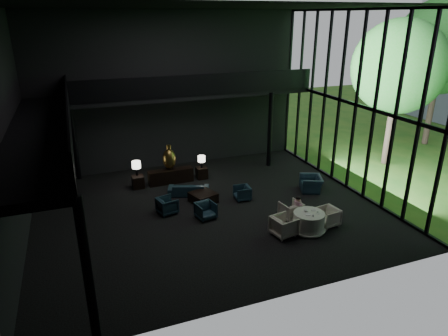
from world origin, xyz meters
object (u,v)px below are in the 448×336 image
object	(u,v)px
side_table_right	(202,173)
dining_chair_east	(328,216)
lounge_armchair_east	(242,193)
bronze_urn	(169,159)
dining_chair_north	(291,209)
side_table_left	(138,182)
lounge_armchair_south	(206,210)
dining_chair_west	(284,224)
lounge_armchair_west	(167,205)
child	(298,203)
sofa	(189,188)
table_lamp_right	(202,159)
dining_table	(308,223)
table_lamp_left	(136,165)
coffee_table	(203,198)
console	(171,176)
window_armchair	(311,181)

from	to	relation	value
side_table_right	dining_chair_east	distance (m)	7.08
lounge_armchair_east	bronze_urn	bearing A→B (deg)	-136.61
dining_chair_north	side_table_right	bearing A→B (deg)	-76.49
side_table_left	lounge_armchair_east	bearing A→B (deg)	-35.77
lounge_armchair_south	dining_chair_west	bearing A→B (deg)	-56.14
bronze_urn	side_table_right	xyz separation A→B (m)	(1.60, -0.09, -0.93)
dining_chair_east	dining_chair_west	xyz separation A→B (m)	(-1.97, -0.08, 0.06)
lounge_armchair_west	child	xyz separation A→B (m)	(4.71, -2.46, 0.38)
sofa	side_table_left	bearing A→B (deg)	-18.78
lounge_armchair_south	side_table_right	bearing A→B (deg)	63.34
child	lounge_armchair_south	bearing A→B (deg)	-23.59
table_lamp_right	dining_table	distance (m)	6.83
lounge_armchair_west	dining_chair_north	size ratio (longest dim) A/B	0.91
table_lamp_left	dining_table	world-z (taller)	table_lamp_left
coffee_table	sofa	bearing A→B (deg)	110.63
side_table_left	table_lamp_right	size ratio (longest dim) A/B	0.96
lounge_armchair_west	dining_chair_east	bearing A→B (deg)	-133.03
lounge_armchair_west	dining_chair_east	size ratio (longest dim) A/B	0.93
console	dining_chair_north	world-z (taller)	dining_chair_north
lounge_armchair_east	dining_chair_west	world-z (taller)	dining_chair_west
side_table_left	lounge_armchair_west	distance (m)	3.15
lounge_armchair_east	lounge_armchair_south	bearing A→B (deg)	-57.71
window_armchair	dining_chair_west	size ratio (longest dim) A/B	1.18
console	coffee_table	distance (m)	2.76
side_table_left	lounge_armchair_south	size ratio (longest dim) A/B	0.84
dining_chair_west	lounge_armchair_west	bearing A→B (deg)	37.03
sofa	dining_chair_west	world-z (taller)	dining_chair_west
lounge_armchair_south	window_armchair	distance (m)	5.54
side_table_left	lounge_armchair_south	distance (m)	4.54
lounge_armchair_east	lounge_armchair_south	size ratio (longest dim) A/B	0.88
side_table_left	sofa	bearing A→B (deg)	-38.38
bronze_urn	table_lamp_right	xyz separation A→B (m)	(1.60, -0.12, -0.19)
child	side_table_left	bearing A→B (deg)	-45.62
sofa	lounge_armchair_south	distance (m)	2.44
console	lounge_armchair_south	size ratio (longest dim) A/B	3.09
side_table_right	dining_chair_north	size ratio (longest dim) A/B	0.70
lounge_armchair_west	lounge_armchair_south	xyz separation A→B (m)	(1.35, -0.99, -0.02)
bronze_urn	side_table_right	world-z (taller)	bronze_urn
dining_chair_north	dining_chair_east	bearing A→B (deg)	129.78
side_table_right	sofa	size ratio (longest dim) A/B	0.35
console	bronze_urn	world-z (taller)	bronze_urn
console	dining_chair_east	size ratio (longest dim) A/B	2.73
bronze_urn	coffee_table	bearing A→B (deg)	-73.70
lounge_armchair_south	coffee_table	size ratio (longest dim) A/B	0.71
lounge_armchair_south	dining_chair_east	world-z (taller)	dining_chair_east
sofa	lounge_armchair_west	world-z (taller)	lounge_armchair_west
dining_chair_east	dining_chair_west	distance (m)	1.97
table_lamp_left	dining_chair_north	size ratio (longest dim) A/B	0.85
table_lamp_left	dining_chair_west	distance (m)	7.84
dining_chair_north	bronze_urn	bearing A→B (deg)	-63.61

